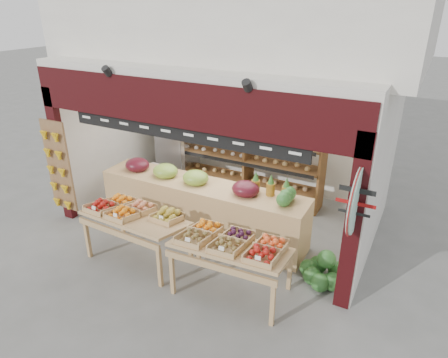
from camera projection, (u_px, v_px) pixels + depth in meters
ground at (213, 225)px, 7.85m from camera, size 60.00×60.00×0.00m
shop_structure at (253, 7)px, 7.53m from camera, size 6.36×5.12×5.40m
banana_board at (58, 168)px, 7.62m from camera, size 0.60×0.15×1.80m
gift_sign at (356, 200)px, 5.03m from camera, size 0.04×0.93×0.92m
back_shelving at (249, 142)px, 8.58m from camera, size 3.31×0.54×2.02m
refrigerator at (177, 141)px, 9.43m from camera, size 0.85×0.85×2.01m
cardboard_stack at (165, 186)px, 8.88m from camera, size 1.00×0.73×0.71m
mid_counter at (201, 206)px, 7.44m from camera, size 4.01×0.81×1.24m
display_table_left at (132, 214)px, 6.61m from camera, size 1.70×0.99×1.06m
display_table_right at (232, 244)px, 5.75m from camera, size 1.73×1.03×1.06m
watermelon_pile at (322, 272)px, 6.23m from camera, size 0.71×0.71×0.56m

